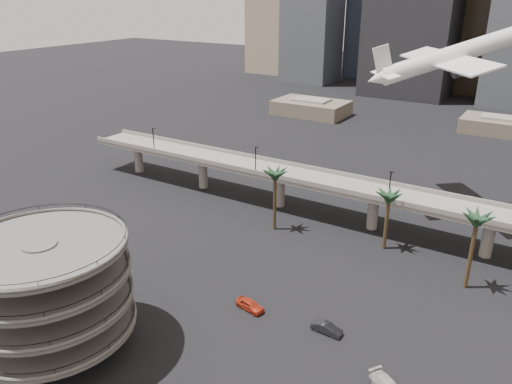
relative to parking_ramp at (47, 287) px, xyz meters
The scene contains 8 objects.
ground 16.79m from the parking_ramp, 17.10° to the left, with size 700.00×700.00×0.00m, color black.
parking_ramp is the anchor object (origin of this frame).
overpass 60.46m from the parking_ramp, 77.57° to the left, with size 130.00×9.30×14.70m.
palm_trees 61.97m from the parking_ramp, 56.18° to the left, with size 54.40×18.40×14.00m.
low_buildings 147.81m from the parking_ramp, 82.26° to the left, with size 135.00×27.50×6.80m.
airborne_jet 85.80m from the parking_ramp, 67.75° to the left, with size 29.29×27.92×13.14m.
car_a 29.47m from the parking_ramp, 50.47° to the left, with size 1.97×4.89×1.66m, color red.
car_b 39.01m from the parking_ramp, 36.89° to the left, with size 1.61×4.60×1.52m, color black.
Camera 1 is at (40.14, -36.91, 46.18)m, focal length 35.00 mm.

